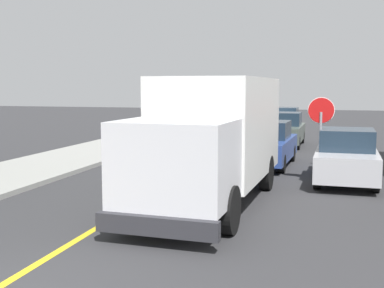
{
  "coord_description": "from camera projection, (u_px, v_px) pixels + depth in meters",
  "views": [
    {
      "loc": [
        4.68,
        -4.61,
        2.98
      ],
      "look_at": [
        1.05,
        8.38,
        1.4
      ],
      "focal_mm": 46.35,
      "sensor_mm": 36.0,
      "label": 1
    }
  ],
  "objects": [
    {
      "name": "parked_car_far",
      "position": [
        284.0,
        122.0,
        30.66
      ],
      "size": [
        1.89,
        4.44,
        1.67
      ],
      "color": "silver",
      "rests_on": "ground"
    },
    {
      "name": "parked_car_near",
      "position": [
        266.0,
        145.0,
        18.61
      ],
      "size": [
        2.01,
        4.48,
        1.67
      ],
      "color": "#2D4793",
      "rests_on": "ground"
    },
    {
      "name": "box_truck",
      "position": [
        213.0,
        134.0,
        12.57
      ],
      "size": [
        2.69,
        7.27,
        3.2
      ],
      "color": "silver",
      "rests_on": "ground"
    },
    {
      "name": "stop_sign",
      "position": [
        321.0,
        123.0,
        14.98
      ],
      "size": [
        0.8,
        0.1,
        2.65
      ],
      "color": "gray",
      "rests_on": "ground"
    },
    {
      "name": "centre_line_yellow",
      "position": [
        174.0,
        181.0,
        15.57
      ],
      "size": [
        0.16,
        56.0,
        0.01
      ],
      "primitive_type": "cube",
      "color": "gold",
      "rests_on": "ground"
    },
    {
      "name": "parked_car_mid",
      "position": [
        284.0,
        130.0,
        24.83
      ],
      "size": [
        1.88,
        4.43,
        1.67
      ],
      "color": "#4C564C",
      "rests_on": "ground"
    },
    {
      "name": "parked_van_across",
      "position": [
        346.0,
        157.0,
        15.4
      ],
      "size": [
        1.89,
        4.44,
        1.67
      ],
      "color": "#B7B7BC",
      "rests_on": "ground"
    }
  ]
}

